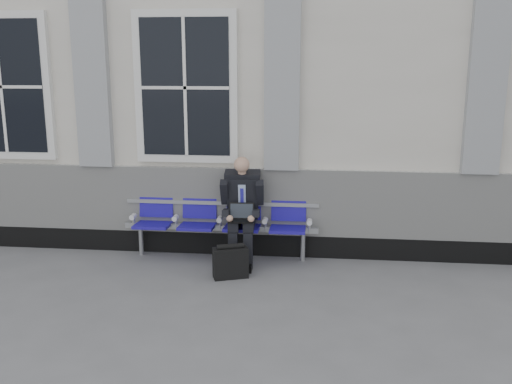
# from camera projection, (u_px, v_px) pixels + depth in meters

# --- Properties ---
(ground) EXTENTS (70.00, 70.00, 0.00)m
(ground) POSITION_uv_depth(u_px,v_px,m) (133.00, 293.00, 6.51)
(ground) COLOR slate
(ground) RESTS_ON ground
(station_building) EXTENTS (14.40, 4.40, 4.49)m
(station_building) POSITION_uv_depth(u_px,v_px,m) (192.00, 83.00, 9.37)
(station_building) COLOR silver
(station_building) RESTS_ON ground
(bench) EXTENTS (2.60, 0.47, 0.91)m
(bench) POSITION_uv_depth(u_px,v_px,m) (221.00, 218.00, 7.58)
(bench) COLOR #9EA0A3
(bench) RESTS_ON ground
(businessman) EXTENTS (0.57, 0.76, 1.40)m
(businessman) POSITION_uv_depth(u_px,v_px,m) (242.00, 206.00, 7.38)
(businessman) COLOR black
(businessman) RESTS_ON ground
(briefcase) EXTENTS (0.46, 0.31, 0.43)m
(briefcase) POSITION_uv_depth(u_px,v_px,m) (231.00, 262.00, 6.94)
(briefcase) COLOR black
(briefcase) RESTS_ON ground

